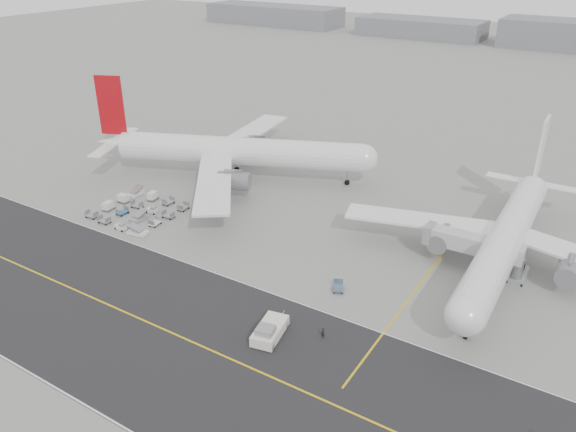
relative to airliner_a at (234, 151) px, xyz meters
The scene contains 9 objects.
ground 40.74m from the airliner_a, 55.66° to the right, with size 700.00×700.00×0.00m, color gray.
taxiway 58.56m from the airliner_a, 61.57° to the right, with size 220.00×59.00×0.03m.
airliner_a is the anchor object (origin of this frame).
airliner_b 62.99m from the airliner_a, ahead, with size 56.77×57.42×19.80m.
pushback_tug 59.75m from the airliner_a, 48.51° to the right, with size 4.50×9.11×2.56m.
jet_bridge 59.57m from the airliner_a, 11.19° to the right, with size 17.04×3.47×6.44m.
gse_cluster 27.20m from the airliner_a, 101.42° to the right, with size 20.82×20.08×1.86m, color gray, non-canonical shape.
stray_dolly 51.70m from the airliner_a, 34.57° to the right, with size 1.52×2.48×1.52m, color silver, non-canonical shape.
ground_crew_a 61.66m from the airliner_a, 41.65° to the right, with size 0.64×0.42×1.74m, color black.
Camera 1 is at (52.31, -63.57, 50.09)m, focal length 35.00 mm.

